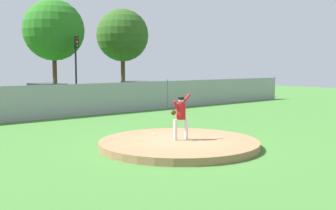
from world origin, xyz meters
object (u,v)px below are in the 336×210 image
Objects in this scene: pitcher_youth at (181,114)px; parked_car_champagne at (47,97)px; parked_car_teal at (139,93)px; traffic_light_far at (76,57)px; traffic_cone_orange at (72,102)px; baseball at (154,134)px.

pitcher_youth is 0.34× the size of parked_car_champagne.
pitcher_youth is at bearing -96.63° from parked_car_champagne.
traffic_light_far is (-2.69, 4.62, 2.69)m from parked_car_teal.
traffic_cone_orange is at bearing -123.70° from traffic_light_far.
baseball is 0.01× the size of traffic_light_far.
traffic_cone_orange is at bearing 158.58° from parked_car_teal.
parked_car_teal is (6.88, -0.71, -0.01)m from parked_car_champagne.
parked_car_teal reaches higher than traffic_cone_orange.
traffic_light_far is (4.19, 3.92, 2.68)m from parked_car_champagne.
parked_car_champagne reaches higher than baseball.
traffic_cone_orange is at bearing 74.28° from baseball.
traffic_light_far is (6.02, 17.50, 3.19)m from baseball.
pitcher_youth is 15.03m from parked_car_champagne.
parked_car_champagne is 6.92m from parked_car_teal.
traffic_cone_orange is at bearing 25.28° from parked_car_champagne.
traffic_light_far is at bearing 56.30° from traffic_cone_orange.
baseball is 0.13× the size of traffic_cone_orange.
parked_car_champagne is 2.60m from traffic_cone_orange.
parked_car_champagne reaches higher than parked_car_teal.
pitcher_youth is at bearing -121.21° from parked_car_teal.
parked_car_teal is 7.96× the size of traffic_cone_orange.
parked_car_champagne is at bearing -154.72° from traffic_cone_orange.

